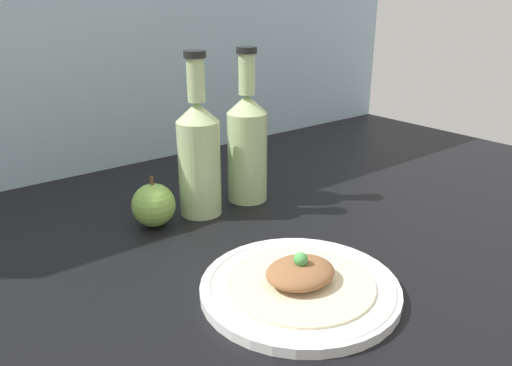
# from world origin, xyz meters

# --- Properties ---
(ground_plane) EXTENTS (1.80, 1.10, 0.04)m
(ground_plane) POSITION_xyz_m (0.00, 0.00, -0.02)
(ground_plane) COLOR black
(plate) EXTENTS (0.28, 0.28, 0.02)m
(plate) POSITION_xyz_m (-0.07, -0.16, 0.01)
(plate) COLOR white
(plate) RESTS_ON ground_plane
(plated_food) EXTENTS (0.21, 0.21, 0.05)m
(plated_food) POSITION_xyz_m (-0.07, -0.16, 0.03)
(plated_food) COLOR beige
(plated_food) RESTS_ON plate
(cider_bottle_left) EXTENTS (0.08, 0.08, 0.30)m
(cider_bottle_left) POSITION_xyz_m (-0.03, 0.16, 0.12)
(cider_bottle_left) COLOR #B7D18E
(cider_bottle_left) RESTS_ON ground_plane
(cider_bottle_right) EXTENTS (0.08, 0.08, 0.30)m
(cider_bottle_right) POSITION_xyz_m (0.08, 0.16, 0.12)
(cider_bottle_right) COLOR #B7D18E
(cider_bottle_right) RESTS_ON ground_plane
(apple) EXTENTS (0.08, 0.08, 0.09)m
(apple) POSITION_xyz_m (-0.12, 0.17, 0.04)
(apple) COLOR #84B74C
(apple) RESTS_ON ground_plane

